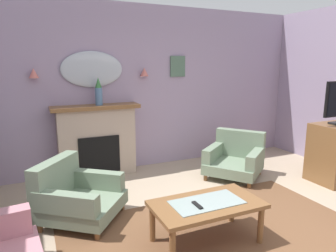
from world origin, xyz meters
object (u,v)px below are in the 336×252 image
at_px(fireplace, 97,142).
at_px(armchair_near_fireplace, 235,157).
at_px(tv_remote, 197,205).
at_px(wall_mirror, 92,69).
at_px(mantel_vase_centre, 99,92).
at_px(wall_sconce_left, 34,73).
at_px(coffee_table, 207,208).
at_px(framed_picture, 178,66).
at_px(wall_sconce_right, 144,72).
at_px(armchair_in_corner, 75,195).

bearing_deg(fireplace, armchair_near_fireplace, -24.29).
height_order(fireplace, tv_remote, fireplace).
bearing_deg(tv_remote, wall_mirror, 100.41).
bearing_deg(mantel_vase_centre, tv_remote, -80.03).
bearing_deg(wall_sconce_left, tv_remote, -62.17).
xyz_separation_m(tv_remote, armchair_near_fireplace, (1.56, 1.49, -0.15)).
bearing_deg(coffee_table, framed_picture, 70.32).
bearing_deg(coffee_table, armchair_near_fireplace, 45.36).
distance_m(fireplace, wall_sconce_left, 1.38).
relative_size(wall_mirror, coffee_table, 0.87).
bearing_deg(framed_picture, mantel_vase_centre, -172.92).
relative_size(mantel_vase_centre, framed_picture, 1.20).
bearing_deg(armchair_near_fireplace, wall_sconce_right, 139.52).
bearing_deg(wall_sconce_left, coffee_table, -59.47).
height_order(wall_sconce_right, coffee_table, wall_sconce_right).
relative_size(coffee_table, tv_remote, 6.88).
bearing_deg(framed_picture, wall_sconce_left, -178.54).
height_order(fireplace, wall_sconce_right, wall_sconce_right).
relative_size(fireplace, mantel_vase_centre, 3.15).
distance_m(coffee_table, armchair_in_corner, 1.54).
relative_size(wall_mirror, armchair_near_fireplace, 0.84).
relative_size(mantel_vase_centre, coffee_table, 0.39).
bearing_deg(coffee_table, wall_sconce_left, 120.53).
distance_m(wall_mirror, tv_remote, 2.88).
bearing_deg(wall_mirror, coffee_table, -76.56).
relative_size(mantel_vase_centre, armchair_in_corner, 0.38).
relative_size(fireplace, armchair_in_corner, 1.19).
distance_m(armchair_near_fireplace, armchair_in_corner, 2.60).
bearing_deg(wall_sconce_left, framed_picture, 1.46).
height_order(fireplace, framed_picture, framed_picture).
bearing_deg(framed_picture, armchair_near_fireplace, -63.56).
bearing_deg(wall_sconce_left, fireplace, -6.16).
relative_size(mantel_vase_centre, wall_sconce_left, 3.08).
height_order(coffee_table, armchair_near_fireplace, armchair_near_fireplace).
bearing_deg(fireplace, coffee_table, -75.78).
bearing_deg(armchair_in_corner, fireplace, 67.97).
bearing_deg(coffee_table, fireplace, 104.22).
bearing_deg(wall_sconce_left, armchair_near_fireplace, -19.29).
bearing_deg(framed_picture, coffee_table, -109.68).
xyz_separation_m(wall_sconce_left, framed_picture, (2.35, 0.06, 0.09)).
bearing_deg(coffee_table, armchair_in_corner, 137.63).
bearing_deg(armchair_near_fireplace, tv_remote, -136.40).
bearing_deg(armchair_in_corner, wall_sconce_left, 102.40).
relative_size(fireplace, wall_mirror, 1.42).
height_order(fireplace, coffee_table, fireplace).
distance_m(fireplace, wall_mirror, 1.15).
height_order(wall_sconce_left, framed_picture, framed_picture).
relative_size(wall_mirror, wall_sconce_left, 6.86).
bearing_deg(wall_sconce_left, armchair_in_corner, -77.60).
relative_size(mantel_vase_centre, armchair_near_fireplace, 0.38).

